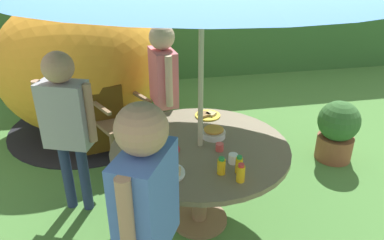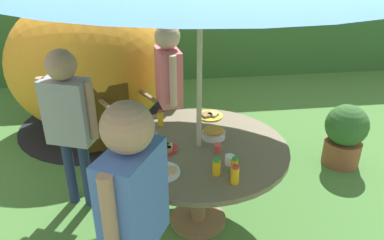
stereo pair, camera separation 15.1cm
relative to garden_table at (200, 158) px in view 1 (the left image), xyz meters
The scene contains 19 objects.
ground_plane 0.60m from the garden_table, ahead, with size 10.00×10.00×0.02m, color #477A38.
hedge_backdrop 3.65m from the garden_table, 90.00° to the left, with size 9.00×0.70×1.85m, color #33602D.
garden_table is the anchor object (origin of this frame).
wooden_chair 1.35m from the garden_table, 117.19° to the left, with size 0.63×0.63×1.03m.
dome_tent 2.09m from the garden_table, 116.90° to the left, with size 2.21×2.21×1.55m.
potted_plant 1.70m from the garden_table, 23.10° to the left, with size 0.41×0.41×0.63m.
child_in_pink_shirt 1.05m from the garden_table, 97.89° to the left, with size 0.24×0.46×1.37m.
child_in_grey_shirt 1.06m from the garden_table, 159.13° to the left, with size 0.43×0.31×1.35m.
child_in_blue_shirt 1.00m from the garden_table, 118.17° to the right, with size 0.36×0.43×1.43m.
snack_bowl 0.22m from the garden_table, 39.39° to the left, with size 0.18×0.18×0.09m.
plate_mid_left 0.28m from the garden_table, behind, with size 0.18×0.18×0.03m.
plate_center_back 0.44m from the garden_table, 132.63° to the right, with size 0.24×0.24×0.03m.
plate_center_front 0.51m from the garden_table, 70.62° to the left, with size 0.21×0.21×0.03m.
juice_bottle_near_left 0.41m from the garden_table, 81.44° to the right, with size 0.05×0.05×0.12m.
juice_bottle_near_right 0.53m from the garden_table, 72.44° to the right, with size 0.05×0.05×0.13m.
juice_bottle_far_left 0.47m from the garden_table, 125.49° to the left, with size 0.04×0.04×0.13m.
juice_bottle_far_right 0.45m from the garden_table, 65.98° to the right, with size 0.05×0.05×0.12m.
cup_near 0.35m from the garden_table, 58.32° to the right, with size 0.06×0.06×0.07m, color white.
cup_far 0.21m from the garden_table, 39.09° to the right, with size 0.06×0.06×0.06m, color #E04C47.
Camera 1 is at (-0.51, -2.28, 2.06)m, focal length 34.81 mm.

